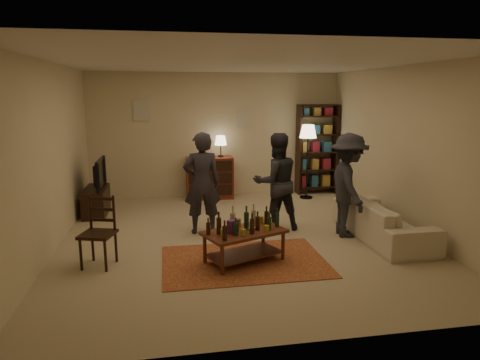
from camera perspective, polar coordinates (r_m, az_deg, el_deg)
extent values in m
plane|color=#C6B793|center=(6.87, 0.03, -7.65)|extent=(6.00, 6.00, 0.00)
plane|color=beige|center=(9.50, -3.12, 6.01)|extent=(5.50, 0.00, 5.50)
plane|color=beige|center=(6.65, -24.02, 2.72)|extent=(0.00, 6.00, 6.00)
plane|color=beige|center=(7.53, 21.17, 3.84)|extent=(0.00, 6.00, 6.00)
plane|color=beige|center=(3.68, 8.15, -2.74)|extent=(5.50, 0.00, 5.50)
plane|color=white|center=(6.50, 0.03, 15.45)|extent=(6.00, 6.00, 0.00)
cube|color=beige|center=(9.39, -13.01, 9.04)|extent=(0.35, 0.03, 0.45)
cube|color=beige|center=(9.54, 0.48, 8.16)|extent=(0.30, 0.03, 0.40)
cube|color=maroon|center=(5.92, 0.57, -10.78)|extent=(2.20, 1.50, 0.01)
cube|color=brown|center=(5.78, 0.57, -6.96)|extent=(1.22, 0.95, 0.04)
cube|color=brown|center=(5.88, 0.57, -9.77)|extent=(1.09, 0.82, 0.02)
cylinder|color=brown|center=(5.43, -2.39, -10.68)|extent=(0.05, 0.05, 0.40)
cylinder|color=brown|center=(5.93, 5.75, -8.77)|extent=(0.05, 0.05, 0.40)
cylinder|color=brown|center=(5.82, -4.72, -9.18)|extent=(0.05, 0.05, 0.40)
cylinder|color=brown|center=(6.29, 3.11, -7.55)|extent=(0.05, 0.05, 0.40)
cylinder|color=#AF9328|center=(5.55, -2.27, -7.01)|extent=(0.07, 0.07, 0.10)
cylinder|color=#AF9328|center=(5.55, 0.48, -7.03)|extent=(0.07, 0.07, 0.09)
cylinder|color=#AF9328|center=(5.96, -0.18, -5.63)|extent=(0.07, 0.07, 0.11)
cylinder|color=#AF9328|center=(5.72, 3.56, -6.49)|extent=(0.07, 0.07, 0.09)
cylinder|color=#AF9328|center=(6.09, 2.85, -5.32)|extent=(0.07, 0.07, 0.10)
cube|color=#663188|center=(5.67, -1.07, -6.16)|extent=(0.17, 0.16, 0.18)
cylinder|color=gray|center=(5.81, 1.68, -6.51)|extent=(0.12, 0.12, 0.03)
cube|color=black|center=(5.93, -18.44, -6.88)|extent=(0.51, 0.51, 0.04)
cylinder|color=black|center=(5.94, -20.46, -9.30)|extent=(0.04, 0.04, 0.43)
cylinder|color=black|center=(5.80, -17.51, -9.61)|extent=(0.04, 0.04, 0.43)
cylinder|color=black|center=(6.22, -19.05, -8.27)|extent=(0.04, 0.04, 0.43)
cylinder|color=black|center=(6.08, -16.21, -8.54)|extent=(0.04, 0.04, 0.43)
cube|color=black|center=(6.00, -17.93, -4.02)|extent=(0.33, 0.13, 0.49)
cube|color=black|center=(8.53, -18.61, -2.69)|extent=(0.40, 1.00, 0.50)
imported|color=black|center=(8.42, -18.71, 0.80)|extent=(0.13, 0.97, 0.56)
cube|color=brown|center=(9.33, -4.08, 0.32)|extent=(1.00, 0.48, 0.90)
cube|color=black|center=(9.14, -3.89, -1.40)|extent=(0.92, 0.02, 0.22)
cube|color=black|center=(9.08, -3.92, 0.20)|extent=(0.92, 0.02, 0.22)
cube|color=black|center=(9.03, -3.94, 1.82)|extent=(0.92, 0.02, 0.22)
cylinder|color=black|center=(9.28, -2.58, 3.22)|extent=(0.12, 0.12, 0.04)
cylinder|color=black|center=(9.26, -2.59, 4.01)|extent=(0.02, 0.02, 0.22)
cone|color=#FFE5B2|center=(9.24, -2.60, 5.31)|extent=(0.26, 0.26, 0.20)
cube|color=black|center=(9.71, 7.81, 3.97)|extent=(0.04, 0.34, 2.00)
cube|color=black|center=(10.01, 12.52, 4.02)|extent=(0.04, 0.34, 2.00)
cube|color=black|center=(9.99, 10.03, -0.84)|extent=(0.90, 0.34, 0.03)
cube|color=black|center=(9.92, 10.11, 1.42)|extent=(0.90, 0.34, 0.03)
cube|color=black|center=(9.86, 10.19, 3.71)|extent=(0.90, 0.34, 0.03)
cube|color=black|center=(9.81, 10.27, 6.02)|extent=(0.90, 0.34, 0.03)
cube|color=black|center=(9.78, 10.35, 8.35)|extent=(0.90, 0.34, 0.03)
cube|color=black|center=(9.77, 10.41, 9.82)|extent=(0.90, 0.34, 0.03)
cube|color=maroon|center=(9.87, 8.42, -0.09)|extent=(0.12, 0.22, 0.26)
cube|color=#2A5D7E|center=(9.95, 9.78, -0.04)|extent=(0.15, 0.22, 0.26)
cube|color=#A48336|center=(10.04, 11.24, 0.02)|extent=(0.18, 0.22, 0.26)
cube|color=#2A5D7E|center=(9.80, 8.48, 2.15)|extent=(0.12, 0.22, 0.24)
cube|color=#A48336|center=(9.88, 9.86, 2.18)|extent=(0.15, 0.22, 0.24)
cube|color=maroon|center=(9.97, 11.32, 2.21)|extent=(0.18, 0.22, 0.24)
cube|color=#A48336|center=(9.74, 8.55, 4.41)|extent=(0.12, 0.22, 0.22)
cube|color=maroon|center=(9.82, 9.94, 4.43)|extent=(0.15, 0.22, 0.22)
cube|color=#2A5D7E|center=(9.92, 11.41, 4.44)|extent=(0.18, 0.22, 0.22)
cube|color=maroon|center=(9.70, 8.62, 6.70)|extent=(0.12, 0.22, 0.20)
cube|color=#2A5D7E|center=(9.78, 10.02, 6.69)|extent=(0.15, 0.22, 0.20)
cube|color=#A48336|center=(9.88, 11.50, 6.68)|extent=(0.18, 0.22, 0.20)
cube|color=#2A5D7E|center=(9.68, 8.69, 9.00)|extent=(0.12, 0.22, 0.18)
cube|color=#A48336|center=(9.76, 10.10, 8.97)|extent=(0.15, 0.22, 0.18)
cube|color=maroon|center=(9.86, 11.59, 8.94)|extent=(0.18, 0.22, 0.18)
cylinder|color=black|center=(9.50, 8.80, -2.28)|extent=(0.28, 0.28, 0.03)
cylinder|color=black|center=(9.36, 8.93, 1.84)|extent=(0.03, 0.03, 1.41)
cone|color=#FFE5B2|center=(9.27, 9.07, 6.43)|extent=(0.36, 0.36, 0.28)
imported|color=beige|center=(7.12, 18.40, -4.98)|extent=(0.81, 2.08, 0.61)
imported|color=#292830|center=(6.92, -5.08, -0.43)|extent=(0.61, 0.41, 1.66)
imported|color=#26272E|center=(7.09, 4.84, -0.27)|extent=(0.86, 0.71, 1.62)
imported|color=#282931|center=(6.96, 14.23, -0.70)|extent=(0.72, 1.12, 1.65)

